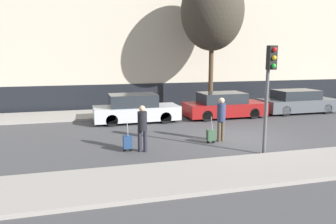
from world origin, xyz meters
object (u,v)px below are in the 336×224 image
(parked_car_2, at_px, (297,102))
(traffic_light, at_px, (269,78))
(parked_car_1, at_px, (224,106))
(parked_car_0, at_px, (136,109))
(trolley_left, at_px, (128,142))
(bare_tree_near_crossing, at_px, (212,12))
(pedestrian_left, at_px, (142,126))
(parked_bicycle, at_px, (209,102))
(trolley_right, at_px, (211,135))
(pedestrian_right, at_px, (221,117))

(parked_car_2, relative_size, traffic_light, 1.21)
(parked_car_1, bearing_deg, parked_car_0, 179.87)
(trolley_left, xyz_separation_m, bare_tree_near_crossing, (6.22, 7.17, 5.65))
(parked_car_2, bearing_deg, bare_tree_near_crossing, 160.23)
(parked_car_0, height_order, parked_car_1, parked_car_0)
(parked_car_0, relative_size, trolley_left, 3.88)
(pedestrian_left, relative_size, trolley_left, 1.50)
(traffic_light, bearing_deg, parked_car_2, 47.34)
(parked_car_0, relative_size, parked_bicycle, 2.50)
(pedestrian_left, height_order, traffic_light, traffic_light)
(parked_car_0, relative_size, bare_tree_near_crossing, 0.54)
(parked_car_1, distance_m, trolley_right, 5.71)
(trolley_left, distance_m, traffic_light, 5.48)
(bare_tree_near_crossing, bearing_deg, parked_bicycle, 77.88)
(parked_car_0, distance_m, trolley_left, 5.34)
(trolley_left, bearing_deg, trolley_right, 4.15)
(parked_car_0, height_order, pedestrian_right, pedestrian_right)
(trolley_left, relative_size, traffic_light, 0.30)
(parked_car_2, height_order, traffic_light, traffic_light)
(pedestrian_right, distance_m, traffic_light, 2.82)
(trolley_left, xyz_separation_m, pedestrian_right, (3.89, 0.44, 0.67))
(trolley_right, relative_size, traffic_light, 0.29)
(pedestrian_left, xyz_separation_m, bare_tree_near_crossing, (5.69, 7.33, 5.03))
(parked_car_0, bearing_deg, parked_car_2, 1.10)
(parked_car_0, height_order, trolley_right, parked_car_0)
(pedestrian_right, xyz_separation_m, parked_bicycle, (2.45, 7.29, -0.53))
(pedestrian_left, bearing_deg, bare_tree_near_crossing, 69.31)
(parked_car_0, distance_m, parked_bicycle, 5.74)
(parked_car_1, relative_size, trolley_left, 3.94)
(trolley_left, bearing_deg, pedestrian_left, -17.05)
(parked_car_1, height_order, bare_tree_near_crossing, bare_tree_near_crossing)
(parked_car_1, height_order, parked_bicycle, parked_car_1)
(parked_car_1, bearing_deg, pedestrian_left, -136.71)
(parked_car_0, bearing_deg, pedestrian_right, -60.40)
(trolley_left, height_order, parked_bicycle, trolley_left)
(pedestrian_left, bearing_deg, parked_car_1, 60.40)
(parked_car_1, bearing_deg, trolley_left, -140.10)
(parked_car_1, distance_m, parked_car_2, 4.97)
(pedestrian_left, height_order, trolley_left, pedestrian_left)
(pedestrian_left, bearing_deg, pedestrian_right, 27.32)
(parked_car_2, height_order, pedestrian_left, pedestrian_left)
(parked_car_0, xyz_separation_m, pedestrian_left, (-0.66, -5.36, 0.29))
(pedestrian_right, bearing_deg, parked_bicycle, 50.26)
(pedestrian_left, height_order, bare_tree_near_crossing, bare_tree_near_crossing)
(bare_tree_near_crossing, bearing_deg, parked_car_1, -90.30)
(parked_car_2, relative_size, trolley_right, 4.24)
(traffic_light, relative_size, bare_tree_near_crossing, 0.46)
(parked_car_0, xyz_separation_m, parked_bicycle, (5.15, 2.53, -0.19))
(parked_car_2, xyz_separation_m, pedestrian_right, (-7.29, -4.95, 0.37))
(parked_car_0, height_order, pedestrian_left, pedestrian_left)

